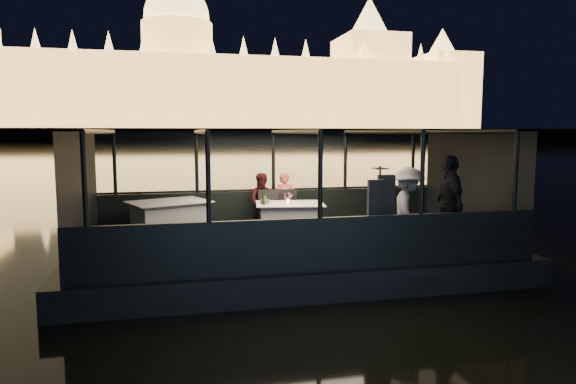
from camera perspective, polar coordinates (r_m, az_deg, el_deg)
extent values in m
plane|color=black|center=(90.03, -11.16, 4.75)|extent=(500.00, 500.00, 0.00)
cube|color=black|center=(10.60, 0.48, -8.60)|extent=(8.60, 4.40, 1.00)
cube|color=black|center=(10.48, 0.48, -6.07)|extent=(8.00, 4.00, 0.04)
cube|color=black|center=(12.32, -1.62, -1.93)|extent=(8.00, 0.08, 0.90)
cube|color=black|center=(8.49, 3.55, -5.86)|extent=(8.00, 0.08, 0.90)
cube|color=#423D33|center=(219.98, -12.06, 6.04)|extent=(400.00, 140.00, 6.00)
cube|color=silver|center=(11.13, 0.20, -3.19)|extent=(1.59, 1.25, 0.77)
cube|color=silver|center=(11.18, -13.05, -3.32)|extent=(1.91, 1.68, 0.85)
cube|color=black|center=(11.49, -2.00, -2.56)|extent=(0.47, 0.47, 0.99)
cube|color=black|center=(11.74, 0.10, -2.36)|extent=(0.49, 0.49, 0.97)
imported|color=#E06351|center=(11.94, -0.33, -0.75)|extent=(0.53, 0.40, 1.36)
imported|color=#391012|center=(11.81, -2.79, -0.84)|extent=(0.75, 0.64, 1.36)
imported|color=white|center=(9.88, 13.16, -1.89)|extent=(0.90, 1.20, 1.65)
imported|color=black|center=(10.22, 17.44, -1.74)|extent=(0.63, 1.16, 1.87)
cylinder|color=#133518|center=(10.81, -2.75, -0.65)|extent=(0.07, 0.07, 0.29)
cylinder|color=brown|center=(11.07, -2.56, -1.06)|extent=(0.25, 0.25, 0.09)
cylinder|color=yellow|center=(11.03, 0.00, -1.08)|extent=(0.07, 0.07, 0.08)
cylinder|color=white|center=(11.02, 1.87, -1.26)|extent=(0.29, 0.29, 0.01)
cylinder|color=white|center=(11.11, -2.02, -1.19)|extent=(0.23, 0.23, 0.01)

